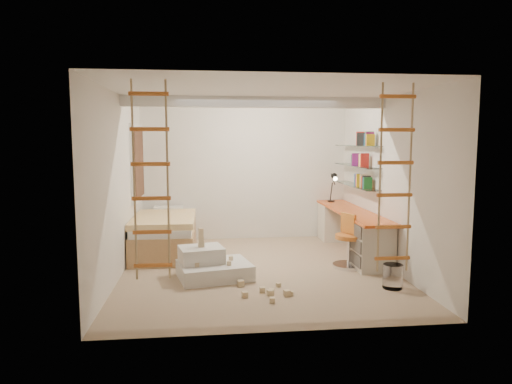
{
  "coord_description": "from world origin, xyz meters",
  "views": [
    {
      "loc": [
        -0.77,
        -6.66,
        1.95
      ],
      "look_at": [
        0.0,
        0.3,
        1.15
      ],
      "focal_mm": 32.0,
      "sensor_mm": 36.0,
      "label": 1
    }
  ],
  "objects": [
    {
      "name": "rope_ladder_left",
      "position": [
        -1.35,
        -1.75,
        1.52
      ],
      "size": [
        0.41,
        0.04,
        2.13
      ],
      "primitive_type": null,
      "color": "#CF6623",
      "rests_on": "ceiling"
    },
    {
      "name": "rope_ladder_right",
      "position": [
        1.35,
        -1.75,
        1.52
      ],
      "size": [
        0.41,
        0.04,
        2.13
      ],
      "primitive_type": null,
      "color": "orange",
      "rests_on": "ceiling"
    },
    {
      "name": "swivel_chair",
      "position": [
        1.4,
        -0.01,
        0.31
      ],
      "size": [
        0.63,
        0.63,
        0.83
      ],
      "color": "orange",
      "rests_on": "floor"
    },
    {
      "name": "window_blind",
      "position": [
        -1.93,
        1.5,
        1.55
      ],
      "size": [
        0.02,
        1.0,
        1.2
      ],
      "primitive_type": "cube",
      "color": "#4C2D1E",
      "rests_on": "window_frame"
    },
    {
      "name": "books",
      "position": [
        1.87,
        1.13,
        1.56
      ],
      "size": [
        0.14,
        0.7,
        0.92
      ],
      "color": "#1E722D",
      "rests_on": "shelves"
    },
    {
      "name": "waste_bin",
      "position": [
        1.67,
        -1.05,
        0.16
      ],
      "size": [
        0.26,
        0.26,
        0.32
      ],
      "primitive_type": "cylinder",
      "color": "white",
      "rests_on": "floor"
    },
    {
      "name": "task_lamp",
      "position": [
        1.67,
        1.82,
        1.14
      ],
      "size": [
        0.14,
        0.36,
        0.57
      ],
      "color": "black",
      "rests_on": "desk"
    },
    {
      "name": "window_frame",
      "position": [
        -1.97,
        1.5,
        1.55
      ],
      "size": [
        0.06,
        1.15,
        1.35
      ],
      "primitive_type": "cube",
      "color": "white",
      "rests_on": "wall_left"
    },
    {
      "name": "bed",
      "position": [
        -1.48,
        1.23,
        0.33
      ],
      "size": [
        1.02,
        2.0,
        0.69
      ],
      "color": "#AD7F51",
      "rests_on": "floor"
    },
    {
      "name": "ceiling_beam",
      "position": [
        0.0,
        0.3,
        2.52
      ],
      "size": [
        4.0,
        0.18,
        0.16
      ],
      "primitive_type": "cube",
      "color": "white",
      "rests_on": "ceiling"
    },
    {
      "name": "floor",
      "position": [
        0.0,
        0.0,
        0.0
      ],
      "size": [
        4.5,
        4.5,
        0.0
      ],
      "primitive_type": "plane",
      "color": "tan",
      "rests_on": "ground"
    },
    {
      "name": "shelves",
      "position": [
        1.87,
        1.13,
        1.5
      ],
      "size": [
        0.25,
        1.8,
        0.71
      ],
      "color": "white",
      "rests_on": "wall_right"
    },
    {
      "name": "play_platform",
      "position": [
        -0.72,
        -0.31,
        0.17
      ],
      "size": [
        1.13,
        0.96,
        0.44
      ],
      "color": "silver",
      "rests_on": "floor"
    },
    {
      "name": "toy_blocks",
      "position": [
        -0.29,
        -0.79,
        0.2
      ],
      "size": [
        1.25,
        1.26,
        0.71
      ],
      "color": "#CCB284",
      "rests_on": "floor"
    },
    {
      "name": "desk",
      "position": [
        1.72,
        0.86,
        0.4
      ],
      "size": [
        0.56,
        2.8,
        0.75
      ],
      "color": "#E7581B",
      "rests_on": "floor"
    }
  ]
}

